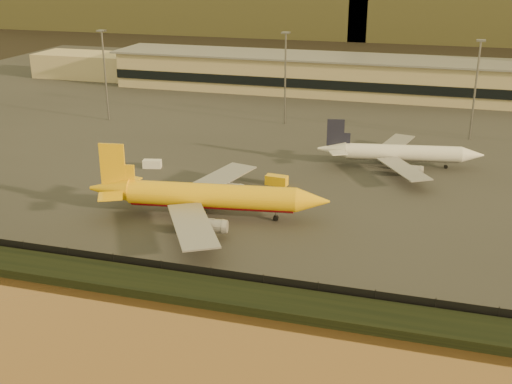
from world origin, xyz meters
TOP-DOWN VIEW (x-y plane):
  - ground at (0.00, 0.00)m, footprint 900.00×900.00m
  - embankment at (0.00, -17.00)m, footprint 320.00×7.00m
  - tarmac at (0.00, 95.00)m, footprint 320.00×220.00m
  - perimeter_fence at (0.00, -13.00)m, footprint 300.00×0.05m
  - terminal_building at (-14.52, 125.55)m, footprint 202.00×25.00m
  - apron_light_masts at (15.00, 75.00)m, footprint 152.20×12.20m
  - dhl_cargo_jet at (-7.06, 9.96)m, footprint 44.55×43.21m
  - white_narrowbody_jet at (24.23, 49.74)m, footprint 36.89×35.59m
  - gse_vehicle_yellow at (0.69, 30.22)m, footprint 4.70×2.43m
  - gse_vehicle_white at (-29.09, 33.27)m, footprint 4.39×2.73m

SIDE VIEW (x-z plane):
  - ground at x=0.00m, z-range 0.00..0.00m
  - tarmac at x=0.00m, z-range 0.00..0.20m
  - embankment at x=0.00m, z-range 0.00..1.40m
  - gse_vehicle_white at x=-29.09m, z-range 0.20..2.03m
  - gse_vehicle_yellow at x=0.69m, z-range 0.20..2.24m
  - perimeter_fence at x=0.00m, z-range 0.20..2.40m
  - white_narrowbody_jet at x=24.23m, z-range -1.94..8.68m
  - dhl_cargo_jet at x=-7.06m, z-range -2.48..10.83m
  - terminal_building at x=-14.52m, z-range -0.05..12.55m
  - apron_light_masts at x=15.00m, z-range 3.00..28.40m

